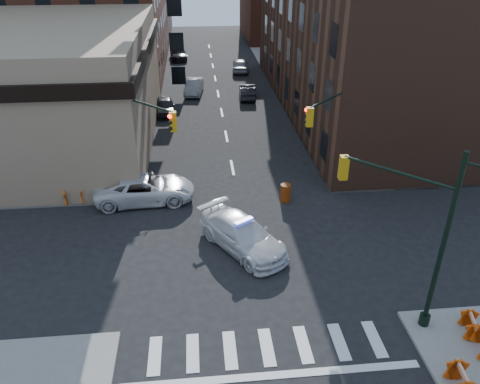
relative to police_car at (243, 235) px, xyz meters
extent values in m
plane|color=black|center=(0.27, -0.15, -0.83)|extent=(140.00, 140.00, 0.00)
cube|color=gray|center=(-22.73, 32.60, -0.75)|extent=(34.00, 54.50, 0.15)
cube|color=gray|center=(23.27, 32.60, -0.75)|extent=(34.00, 54.50, 0.15)
cube|color=#876F58|center=(-16.73, 16.35, 3.67)|extent=(22.00, 22.00, 9.00)
cube|color=#4E2E1F|center=(13.27, 22.35, 6.17)|extent=(14.00, 34.00, 14.00)
cylinder|color=black|center=(7.07, -6.45, 3.32)|extent=(0.20, 0.20, 8.00)
cylinder|color=black|center=(7.07, -6.45, -0.43)|extent=(0.44, 0.44, 0.50)
cylinder|color=black|center=(5.48, -4.86, 5.82)|extent=(3.27, 3.27, 0.12)
cube|color=#BF8C0C|center=(3.89, -3.27, 5.32)|extent=(0.35, 0.35, 1.05)
sphere|color=#FF0C05|center=(4.04, -3.11, 5.67)|extent=(0.22, 0.22, 0.22)
sphere|color=black|center=(4.04, -3.11, 5.34)|extent=(0.22, 0.22, 0.22)
sphere|color=black|center=(4.04, -3.11, 5.01)|extent=(0.22, 0.22, 0.22)
cylinder|color=black|center=(-6.53, 6.15, 3.32)|extent=(0.20, 0.20, 8.00)
cylinder|color=black|center=(-6.53, 6.15, -0.43)|extent=(0.44, 0.44, 0.50)
cylinder|color=black|center=(-4.94, 4.56, 5.82)|extent=(3.27, 3.27, 0.12)
cube|color=#BF8C0C|center=(-3.35, 2.97, 5.32)|extent=(0.35, 0.35, 1.05)
sphere|color=#FF0C05|center=(-3.51, 2.81, 5.67)|extent=(0.22, 0.22, 0.22)
sphere|color=black|center=(-3.51, 2.81, 5.34)|extent=(0.22, 0.22, 0.22)
sphere|color=black|center=(-3.51, 2.81, 5.01)|extent=(0.22, 0.22, 0.22)
cylinder|color=black|center=(7.07, 6.15, 3.32)|extent=(0.20, 0.20, 8.00)
cylinder|color=black|center=(7.07, 6.15, -0.43)|extent=(0.44, 0.44, 0.50)
cylinder|color=black|center=(5.48, 4.56, 5.82)|extent=(3.27, 3.27, 0.12)
cube|color=#BF8C0C|center=(3.89, 2.97, 5.32)|extent=(0.35, 0.35, 1.05)
sphere|color=#FF0C05|center=(3.73, 3.13, 5.67)|extent=(0.22, 0.22, 0.22)
sphere|color=black|center=(3.73, 3.13, 5.34)|extent=(0.22, 0.22, 0.22)
sphere|color=black|center=(3.73, 3.13, 5.01)|extent=(0.22, 0.22, 0.22)
cylinder|color=black|center=(7.77, 25.85, 0.62)|extent=(0.24, 0.24, 2.60)
sphere|color=brown|center=(7.77, 25.85, 2.67)|extent=(3.00, 3.00, 3.00)
cylinder|color=black|center=(7.77, 33.85, 0.62)|extent=(0.24, 0.24, 2.60)
sphere|color=brown|center=(7.77, 33.85, 2.67)|extent=(3.00, 3.00, 3.00)
imported|color=silver|center=(0.00, 0.00, 0.00)|extent=(5.02, 6.07, 1.66)
imported|color=silver|center=(-5.53, 5.65, 0.02)|extent=(6.26, 3.17, 1.70)
imported|color=black|center=(-5.00, 22.07, -0.10)|extent=(2.18, 4.44, 1.46)
imported|color=gray|center=(-2.23, 28.08, -0.07)|extent=(2.20, 4.78, 1.52)
imported|color=black|center=(-4.13, 43.97, -0.08)|extent=(2.48, 5.28, 1.49)
imported|color=black|center=(3.17, 26.11, -0.11)|extent=(1.75, 4.42, 1.43)
imported|color=#97989F|center=(3.50, 36.76, -0.04)|extent=(2.30, 4.81, 1.59)
imported|color=black|center=(-9.75, 6.40, 0.22)|extent=(0.79, 0.72, 1.80)
imported|color=black|center=(-11.36, 5.85, 0.26)|extent=(0.97, 0.78, 1.89)
imported|color=black|center=(-10.39, 9.62, 0.19)|extent=(1.08, 0.92, 1.73)
cylinder|color=#D33C09|center=(3.17, 4.75, -0.26)|extent=(0.80, 0.80, 1.14)
cylinder|color=#CE6409|center=(-5.23, 5.45, -0.33)|extent=(0.65, 0.65, 1.00)
camera|label=1|loc=(-2.15, -20.34, 13.83)|focal=35.00mm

